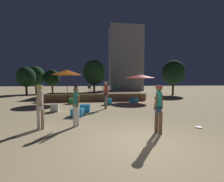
{
  "coord_description": "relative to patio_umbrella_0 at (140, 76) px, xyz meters",
  "views": [
    {
      "loc": [
        -1.38,
        -4.32,
        1.87
      ],
      "look_at": [
        0.0,
        5.63,
        1.24
      ],
      "focal_mm": 24.0,
      "sensor_mm": 36.0,
      "label": 1
    }
  ],
  "objects": [
    {
      "name": "background_tree_1",
      "position": [
        -10.97,
        11.08,
        0.11
      ],
      "size": [
        2.4,
        2.4,
        3.83
      ],
      "color": "#3D2B1C",
      "rests_on": "ground"
    },
    {
      "name": "person_0",
      "position": [
        -2.35,
        -9.12,
        -1.41
      ],
      "size": [
        0.47,
        0.32,
        1.74
      ],
      "rotation": [
        0.0,
        0.0,
        5.24
      ],
      "color": "brown",
      "rests_on": "ground"
    },
    {
      "name": "cube_seat_0",
      "position": [
        -6.29,
        -1.08,
        -2.16
      ],
      "size": [
        0.66,
        0.66,
        0.47
      ],
      "rotation": [
        0.0,
        0.0,
        -0.13
      ],
      "color": "#4CC651",
      "rests_on": "ground"
    },
    {
      "name": "cube_seat_3",
      "position": [
        -7.0,
        -4.49,
        -2.15
      ],
      "size": [
        0.47,
        0.47,
        0.49
      ],
      "rotation": [
        0.0,
        0.0,
        0.03
      ],
      "color": "white",
      "rests_on": "ground"
    },
    {
      "name": "bistro_chair_2",
      "position": [
        -4.91,
        1.71,
        -1.13
      ],
      "size": [
        0.46,
        0.46,
        0.9
      ],
      "rotation": [
        0.0,
        0.0,
        0.47
      ],
      "color": "#47474C",
      "rests_on": "wooden_deck"
    },
    {
      "name": "distant_building",
      "position": [
        2.58,
        17.49,
        4.28
      ],
      "size": [
        6.83,
        4.24,
        13.35
      ],
      "color": "gray",
      "rests_on": "ground"
    },
    {
      "name": "bistro_chair_0",
      "position": [
        -2.15,
        1.04,
        -1.13
      ],
      "size": [
        0.43,
        0.44,
        0.9
      ],
      "rotation": [
        0.0,
        0.0,
        5.95
      ],
      "color": "#1E4C47",
      "rests_on": "wooden_deck"
    },
    {
      "name": "background_tree_4",
      "position": [
        -13.83,
        8.42,
        0.15
      ],
      "size": [
        2.55,
        2.55,
        3.96
      ],
      "color": "#3D2B1C",
      "rests_on": "ground"
    },
    {
      "name": "patio_umbrella_0",
      "position": [
        0.0,
        0.0,
        0.0
      ],
      "size": [
        2.88,
        2.88,
        2.65
      ],
      "color": "brown",
      "rests_on": "ground"
    },
    {
      "name": "frisbee_disc",
      "position": [
        -0.42,
        -8.7,
        -2.37
      ],
      "size": [
        0.25,
        0.25,
        0.03
      ],
      "color": "white",
      "rests_on": "ground"
    },
    {
      "name": "patio_umbrella_1",
      "position": [
        -6.92,
        -0.06,
        0.31
      ],
      "size": [
        2.73,
        2.73,
        3.02
      ],
      "color": "brown",
      "rests_on": "ground"
    },
    {
      "name": "cube_seat_2",
      "position": [
        -5.13,
        -4.74,
        -2.17
      ],
      "size": [
        0.64,
        0.64,
        0.44
      ],
      "rotation": [
        0.0,
        0.0,
        -0.09
      ],
      "color": "#2D9EDB",
      "rests_on": "ground"
    },
    {
      "name": "cube_seat_5",
      "position": [
        -5.48,
        -5.87,
        -2.19
      ],
      "size": [
        0.72,
        0.72,
        0.4
      ],
      "rotation": [
        0.0,
        0.0,
        -0.19
      ],
      "color": "#2D9EDB",
      "rests_on": "ground"
    },
    {
      "name": "wooden_deck",
      "position": [
        -4.34,
        1.58,
        -2.07
      ],
      "size": [
        9.95,
        3.15,
        0.72
      ],
      "color": "olive",
      "rests_on": "ground"
    },
    {
      "name": "person_2",
      "position": [
        -3.75,
        -3.94,
        -1.3
      ],
      "size": [
        0.5,
        0.3,
        1.88
      ],
      "rotation": [
        0.0,
        0.0,
        1.12
      ],
      "color": "#72664C",
      "rests_on": "ground"
    },
    {
      "name": "background_tree_2",
      "position": [
        -4.33,
        7.15,
        0.77
      ],
      "size": [
        3.11,
        3.11,
        4.88
      ],
      "color": "#3D2B1C",
      "rests_on": "ground"
    },
    {
      "name": "person_3",
      "position": [
        -6.72,
        -8.01,
        -1.41
      ],
      "size": [
        0.29,
        0.49,
        1.74
      ],
      "rotation": [
        0.0,
        0.0,
        2.89
      ],
      "color": "tan",
      "rests_on": "ground"
    },
    {
      "name": "background_tree_0",
      "position": [
        6.7,
        5.59,
        0.76
      ],
      "size": [
        3.1,
        3.1,
        4.87
      ],
      "color": "#3D2B1C",
      "rests_on": "ground"
    },
    {
      "name": "person_1",
      "position": [
        -5.37,
        -7.83,
        -1.53
      ],
      "size": [
        0.38,
        0.45,
        1.62
      ],
      "rotation": [
        0.0,
        0.0,
        3.81
      ],
      "color": "white",
      "rests_on": "ground"
    },
    {
      "name": "background_tree_3",
      "position": [
        -13.28,
        10.57,
        0.42
      ],
      "size": [
        2.64,
        2.64,
        4.27
      ],
      "color": "#3D2B1C",
      "rests_on": "ground"
    },
    {
      "name": "cube_seat_1",
      "position": [
        -3.39,
        -2.11,
        -2.15
      ],
      "size": [
        0.69,
        0.69,
        0.49
      ],
      "rotation": [
        0.0,
        0.0,
        -0.36
      ],
      "color": "#2D9EDB",
      "rests_on": "ground"
    },
    {
      "name": "cube_seat_4",
      "position": [
        -0.92,
        -1.11,
        -2.17
      ],
      "size": [
        0.73,
        0.73,
        0.43
      ],
      "rotation": [
        0.0,
        0.0,
        0.35
      ],
      "color": "#2D9EDB",
      "rests_on": "ground"
    },
    {
      "name": "ground_plane",
      "position": [
        -3.36,
        -9.82,
        -2.39
      ],
      "size": [
        120.0,
        120.0,
        0.0
      ],
      "primitive_type": "plane",
      "color": "#D1B784"
    },
    {
      "name": "bistro_chair_1",
      "position": [
        -6.33,
        2.0,
        -1.13
      ],
      "size": [
        0.42,
        0.42,
        0.9
      ],
      "rotation": [
        0.0,
        0.0,
        2.89
      ],
      "color": "#47474C",
      "rests_on": "wooden_deck"
    }
  ]
}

